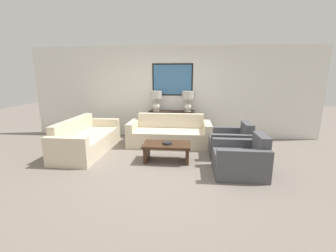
{
  "coord_description": "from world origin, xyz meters",
  "views": [
    {
      "loc": [
        0.51,
        -4.34,
        1.81
      ],
      "look_at": [
        0.01,
        0.82,
        0.65
      ],
      "focal_mm": 24.0,
      "sensor_mm": 36.0,
      "label": 1
    }
  ],
  "objects": [
    {
      "name": "couch_by_side",
      "position": [
        -1.97,
        0.71,
        0.28
      ],
      "size": [
        0.9,
        2.15,
        0.79
      ],
      "color": "beige",
      "rests_on": "ground_plane"
    },
    {
      "name": "ground_plane",
      "position": [
        0.0,
        0.0,
        0.0
      ],
      "size": [
        20.0,
        20.0,
        0.0
      ],
      "primitive_type": "plane",
      "color": "slate"
    },
    {
      "name": "back_wall",
      "position": [
        0.0,
        2.36,
        1.33
      ],
      "size": [
        8.51,
        0.12,
        2.65
      ],
      "color": "silver",
      "rests_on": "ground_plane"
    },
    {
      "name": "table_lamp_left",
      "position": [
        -0.46,
        2.11,
        1.17
      ],
      "size": [
        0.33,
        0.33,
        0.58
      ],
      "color": "silver",
      "rests_on": "console_table"
    },
    {
      "name": "armchair_near_camera",
      "position": [
        1.49,
        -0.27,
        0.27
      ],
      "size": [
        0.93,
        0.85,
        0.77
      ],
      "color": "#4C4C51",
      "rests_on": "ground_plane"
    },
    {
      "name": "decorative_bowl",
      "position": [
        0.06,
        0.22,
        0.41
      ],
      "size": [
        0.2,
        0.2,
        0.04
      ],
      "color": "#232328",
      "rests_on": "coffee_table"
    },
    {
      "name": "table_lamp_right",
      "position": [
        0.46,
        2.11,
        1.17
      ],
      "size": [
        0.33,
        0.33,
        0.58
      ],
      "color": "silver",
      "rests_on": "console_table"
    },
    {
      "name": "console_table",
      "position": [
        0.0,
        2.11,
        0.4
      ],
      "size": [
        1.33,
        0.36,
        0.81
      ],
      "color": "#332319",
      "rests_on": "ground_plane"
    },
    {
      "name": "armchair_near_back_wall",
      "position": [
        1.49,
        0.76,
        0.27
      ],
      "size": [
        0.93,
        0.85,
        0.77
      ],
      "color": "#4C4C51",
      "rests_on": "ground_plane"
    },
    {
      "name": "couch_by_back_wall",
      "position": [
        0.0,
        1.44,
        0.28
      ],
      "size": [
        2.15,
        0.9,
        0.79
      ],
      "color": "beige",
      "rests_on": "ground_plane"
    },
    {
      "name": "coffee_table",
      "position": [
        0.04,
        0.25,
        0.28
      ],
      "size": [
        1.01,
        0.57,
        0.39
      ],
      "color": "#3D2616",
      "rests_on": "ground_plane"
    }
  ]
}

